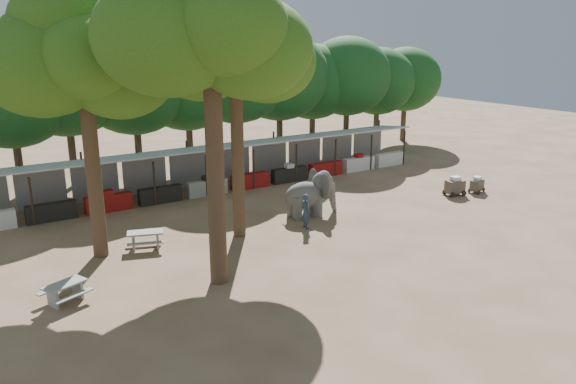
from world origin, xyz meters
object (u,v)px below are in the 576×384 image
yard_tree_center (204,25)px  elephant (311,194)px  picnic_table_far (145,237)px  yard_tree_back (230,43)px  cart_back (455,186)px  picnic_table_near (65,290)px  yard_tree_left (77,53)px  handler (306,211)px  cart_front (477,185)px

yard_tree_center → elephant: bearing=30.6°
picnic_table_far → yard_tree_back: bearing=10.9°
picnic_table_far → cart_back: size_ratio=1.50×
yard_tree_center → yard_tree_back: 5.04m
picnic_table_near → yard_tree_back: bearing=-1.8°
yard_tree_left → handler: size_ratio=6.54×
yard_tree_left → handler: 12.00m
elephant → yard_tree_center: bearing=-141.8°
cart_front → handler: bearing=161.5°
yard_tree_left → picnic_table_near: yard_tree_left is taller
handler → picnic_table_far: (-7.28, 1.61, -0.35)m
yard_tree_left → picnic_table_near: bearing=-118.0°
yard_tree_center → cart_back: 18.99m
elephant → cart_back: elephant is taller
yard_tree_back → elephant: (4.61, 0.50, -7.41)m
yard_tree_left → yard_tree_center: size_ratio=0.92×
handler → cart_front: size_ratio=1.51×
picnic_table_far → cart_front: (19.20, -1.87, -0.02)m
yard_tree_back → yard_tree_center: bearing=-126.9°
cart_front → picnic_table_far: bearing=157.2°
picnic_table_far → yard_tree_left: bearing=-172.3°
handler → cart_back: 10.36m
handler → cart_front: (11.92, -0.26, -0.37)m
picnic_table_near → cart_front: bearing=-17.5°
elephant → handler: bearing=-124.1°
yard_tree_left → elephant: 12.76m
picnic_table_far → cart_back: bearing=14.2°
yard_tree_center → picnic_table_near: (-5.05, 1.14, -8.75)m
elephant → picnic_table_near: (-12.66, -3.35, -0.67)m
cart_back → picnic_table_far: bearing=-175.6°
yard_tree_left → yard_tree_back: bearing=-9.5°
elephant → cart_front: 10.75m
yard_tree_back → cart_back: yard_tree_back is taller
picnic_table_near → elephant: bearing=-6.5°
handler → picnic_table_near: (-11.31, -1.84, -0.38)m
yard_tree_left → yard_tree_center: bearing=-59.0°
elephant → handler: (-1.34, -1.51, -0.29)m
handler → cart_front: bearing=-80.7°
cart_front → yard_tree_left: bearing=156.7°
yard_tree_center → cart_back: (16.63, 3.02, -8.66)m
cart_back → yard_tree_left: bearing=-176.3°
yard_tree_left → picnic_table_near: (-2.05, -3.86, -7.74)m
yard_tree_center → elephant: size_ratio=4.00×
elephant → picnic_table_near: elephant is taller
cart_front → yard_tree_center: bearing=171.3°
elephant → picnic_table_near: 13.11m
yard_tree_back → handler: bearing=-17.2°
picnic_table_far → cart_front: size_ratio=1.66×
picnic_table_far → cart_back: (17.64, -1.58, 0.06)m
picnic_table_near → cart_back: bearing=-16.4°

